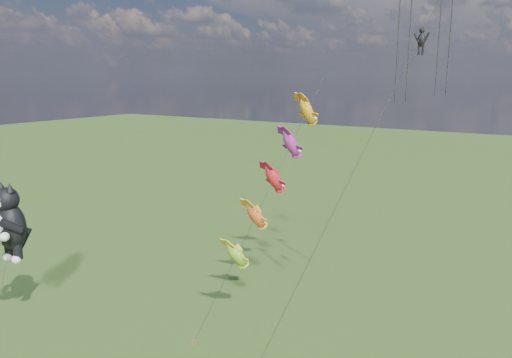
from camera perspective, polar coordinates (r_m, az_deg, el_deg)
The scene contains 4 objects.
ground at distance 41.45m, azimuth -22.28°, elevation -15.11°, with size 300.00×300.00×0.00m, color #1B380E.
cat_kite_rig at distance 40.01m, azimuth -26.52°, elevation -4.45°, with size 2.85×4.30×10.74m.
fish_windsock_rig at distance 39.00m, azimuth 2.06°, elevation -0.08°, with size 2.49×15.85×18.03m.
parafoil_rig at distance 32.52m, azimuth 18.10°, elevation 15.20°, with size 6.65×16.63×25.85m.
Camera 1 is at (31.16, -20.47, 18.13)m, focal length 35.00 mm.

